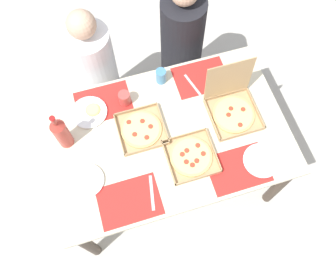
% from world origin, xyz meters
% --- Properties ---
extents(ground_plane, '(6.00, 6.00, 0.00)m').
position_xyz_m(ground_plane, '(0.00, 0.00, 0.00)').
color(ground_plane, beige).
extents(dining_table, '(1.50, 0.98, 0.76)m').
position_xyz_m(dining_table, '(0.00, 0.00, 0.65)').
color(dining_table, '#3F3328').
rests_on(dining_table, ground_plane).
extents(placemat_near_left, '(0.36, 0.26, 0.00)m').
position_xyz_m(placemat_near_left, '(-0.34, -0.34, 0.76)').
color(placemat_near_left, red).
rests_on(placemat_near_left, dining_table).
extents(placemat_near_right, '(0.36, 0.26, 0.00)m').
position_xyz_m(placemat_near_right, '(0.34, -0.34, 0.76)').
color(placemat_near_right, red).
rests_on(placemat_near_right, dining_table).
extents(placemat_far_left, '(0.36, 0.26, 0.00)m').
position_xyz_m(placemat_far_left, '(-0.34, 0.34, 0.76)').
color(placemat_far_left, red).
rests_on(placemat_far_left, dining_table).
extents(placemat_far_right, '(0.36, 0.26, 0.00)m').
position_xyz_m(placemat_far_right, '(0.34, 0.34, 0.76)').
color(placemat_far_right, red).
rests_on(placemat_far_right, dining_table).
extents(pizza_box_center, '(0.29, 0.29, 0.04)m').
position_xyz_m(pizza_box_center, '(-0.15, 0.08, 0.77)').
color(pizza_box_center, tan).
rests_on(pizza_box_center, dining_table).
extents(pizza_box_corner_left, '(0.30, 0.32, 0.34)m').
position_xyz_m(pizza_box_corner_left, '(0.44, 0.04, 0.81)').
color(pizza_box_corner_left, tan).
rests_on(pizza_box_corner_left, dining_table).
extents(pizza_box_corner_right, '(0.29, 0.29, 0.04)m').
position_xyz_m(pizza_box_corner_right, '(0.09, -0.19, 0.77)').
color(pizza_box_corner_right, tan).
rests_on(pizza_box_corner_right, dining_table).
extents(plate_far_right, '(0.21, 0.21, 0.02)m').
position_xyz_m(plate_far_right, '(-0.55, -0.15, 0.76)').
color(plate_far_right, white).
rests_on(plate_far_right, dining_table).
extents(plate_middle, '(0.22, 0.22, 0.02)m').
position_xyz_m(plate_middle, '(0.49, -0.33, 0.76)').
color(plate_middle, white).
rests_on(plate_middle, dining_table).
extents(plate_far_left, '(0.23, 0.23, 0.03)m').
position_xyz_m(plate_far_left, '(-0.44, 0.29, 0.77)').
color(plate_far_left, white).
rests_on(plate_far_left, dining_table).
extents(soda_bottle, '(0.09, 0.09, 0.32)m').
position_xyz_m(soda_bottle, '(-0.62, 0.14, 0.89)').
color(soda_bottle, '#B2382D').
rests_on(soda_bottle, dining_table).
extents(cup_clear_right, '(0.08, 0.08, 0.10)m').
position_xyz_m(cup_clear_right, '(-0.20, 0.30, 0.81)').
color(cup_clear_right, '#BF4742').
rests_on(cup_clear_right, dining_table).
extents(cup_clear_left, '(0.07, 0.07, 0.11)m').
position_xyz_m(cup_clear_left, '(0.07, 0.40, 0.81)').
color(cup_clear_left, teal).
rests_on(cup_clear_left, dining_table).
extents(fork_by_far_left, '(0.07, 0.19, 0.00)m').
position_xyz_m(fork_by_far_left, '(0.26, 0.30, 0.76)').
color(fork_by_far_left, '#B7B7BC').
rests_on(fork_by_far_left, dining_table).
extents(knife_by_near_left, '(0.06, 0.21, 0.00)m').
position_xyz_m(knife_by_near_left, '(-0.20, -0.33, 0.76)').
color(knife_by_near_left, '#B7B7BC').
rests_on(knife_by_near_left, dining_table).
extents(fork_by_near_right, '(0.18, 0.09, 0.00)m').
position_xyz_m(fork_by_near_right, '(0.59, 0.30, 0.76)').
color(fork_by_near_right, '#B7B7BC').
rests_on(fork_by_near_right, dining_table).
extents(diner_left_seat, '(0.32, 0.32, 1.15)m').
position_xyz_m(diner_left_seat, '(-0.34, 0.75, 0.51)').
color(diner_left_seat, white).
rests_on(diner_left_seat, ground_plane).
extents(diner_right_seat, '(0.32, 0.32, 1.23)m').
position_xyz_m(diner_right_seat, '(0.34, 0.75, 0.55)').
color(diner_right_seat, black).
rests_on(diner_right_seat, ground_plane).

